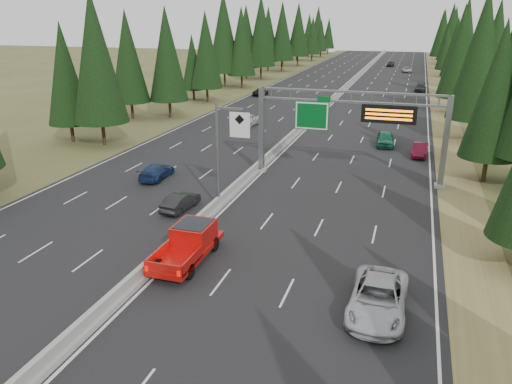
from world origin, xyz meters
TOP-DOWN VIEW (x-y plane):
  - road at (0.00, 80.00)m, footprint 32.00×260.00m
  - shoulder_right at (17.80, 80.00)m, footprint 3.60×260.00m
  - shoulder_left at (-17.80, 80.00)m, footprint 3.60×260.00m
  - median_barrier at (0.00, 80.00)m, footprint 0.70×260.00m
  - sign_gantry at (8.92, 34.88)m, footprint 16.75×0.98m
  - hov_sign_pole at (0.58, 24.97)m, footprint 2.80×0.50m
  - tree_row_right at (22.25, 74.77)m, footprint 11.59×238.75m
  - tree_row_left at (-21.98, 74.15)m, footprint 11.55×241.41m
  - silver_minivan at (12.67, 14.03)m, footprint 2.77×5.87m
  - red_pickup at (1.50, 16.69)m, footprint 2.24×6.28m
  - car_ahead_green at (10.75, 48.49)m, footprint 2.20×4.74m
  - car_ahead_dkred at (14.50, 45.00)m, footprint 1.70×4.18m
  - car_ahead_dkgrey at (14.35, 93.89)m, footprint 2.26×5.01m
  - car_ahead_white at (10.89, 128.90)m, footprint 2.59×4.85m
  - car_ahead_far at (5.95, 144.01)m, footprint 2.12×4.70m
  - car_onc_near at (-2.55, 23.69)m, footprint 1.72×4.02m
  - car_onc_blue at (-7.94, 30.00)m, footprint 2.06×4.64m
  - car_onc_white at (-7.31, 54.03)m, footprint 2.39×4.98m
  - car_onc_far at (-13.52, 80.06)m, footprint 2.37×4.74m

SIDE VIEW (x-z plane):
  - shoulder_right at x=17.80m, z-range 0.00..0.06m
  - shoulder_left at x=-17.80m, z-range 0.00..0.06m
  - road at x=0.00m, z-range 0.00..0.08m
  - median_barrier at x=0.00m, z-range -0.01..0.84m
  - car_onc_near at x=-2.55m, z-range 0.08..1.37m
  - car_onc_far at x=-13.52m, z-range 0.08..1.37m
  - car_ahead_white at x=10.89m, z-range 0.08..1.38m
  - car_onc_blue at x=-7.94m, z-range 0.08..1.40m
  - car_ahead_dkred at x=14.50m, z-range 0.08..1.43m
  - car_ahead_dkgrey at x=14.35m, z-range 0.08..1.51m
  - car_ahead_far at x=5.95m, z-range 0.08..1.65m
  - car_ahead_green at x=10.75m, z-range 0.08..1.65m
  - silver_minivan at x=12.67m, z-range 0.08..1.70m
  - car_onc_white at x=-7.31m, z-range 0.08..1.72m
  - red_pickup at x=1.50m, z-range 0.19..2.23m
  - hov_sign_pole at x=0.58m, z-range 0.72..8.72m
  - sign_gantry at x=8.92m, z-range 1.37..9.17m
  - tree_row_right at x=22.25m, z-range 0.01..18.26m
  - tree_row_left at x=-21.98m, z-range -0.10..18.56m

